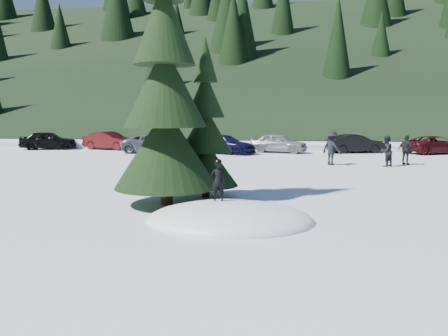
# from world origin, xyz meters

# --- Properties ---
(ground) EXTENTS (200.00, 200.00, 0.00)m
(ground) POSITION_xyz_m (0.00, 0.00, 0.00)
(ground) COLOR white
(ground) RESTS_ON ground
(snow_mound) EXTENTS (4.48, 3.52, 0.96)m
(snow_mound) POSITION_xyz_m (0.00, 0.00, 0.00)
(snow_mound) COLOR white
(snow_mound) RESTS_ON ground
(forest_hillside) EXTENTS (200.00, 60.00, 25.00)m
(forest_hillside) POSITION_xyz_m (0.00, 54.00, 12.50)
(forest_hillside) COLOR black
(forest_hillside) RESTS_ON ground
(spruce_tall) EXTENTS (3.20, 3.20, 8.60)m
(spruce_tall) POSITION_xyz_m (-2.20, 1.80, 3.32)
(spruce_tall) COLOR black
(spruce_tall) RESTS_ON ground
(spruce_short) EXTENTS (2.20, 2.20, 5.37)m
(spruce_short) POSITION_xyz_m (-1.20, 3.20, 2.10)
(spruce_short) COLOR black
(spruce_short) RESTS_ON ground
(child_skier) EXTENTS (0.42, 0.31, 1.07)m
(child_skier) POSITION_xyz_m (-0.36, 0.31, 1.01)
(child_skier) COLOR black
(child_skier) RESTS_ON snow_mound
(adult_0) EXTENTS (1.02, 1.00, 1.66)m
(adult_0) POSITION_xyz_m (6.94, 12.94, 0.83)
(adult_0) COLOR black
(adult_0) RESTS_ON ground
(adult_1) EXTENTS (0.98, 0.97, 1.66)m
(adult_1) POSITION_xyz_m (8.22, 13.82, 0.83)
(adult_1) COLOR black
(adult_1) RESTS_ON ground
(adult_2) EXTENTS (1.34, 1.34, 1.86)m
(adult_2) POSITION_xyz_m (4.13, 13.23, 0.93)
(adult_2) COLOR black
(adult_2) RESTS_ON ground
(car_0) EXTENTS (4.55, 2.73, 1.45)m
(car_0) POSITION_xyz_m (-16.92, 21.22, 0.72)
(car_0) COLOR black
(car_0) RESTS_ON ground
(car_1) EXTENTS (4.50, 2.60, 1.40)m
(car_1) POSITION_xyz_m (-12.03, 21.65, 0.70)
(car_1) COLOR #3D0B0B
(car_1) RESTS_ON ground
(car_2) EXTENTS (5.00, 2.53, 1.36)m
(car_2) POSITION_xyz_m (-7.64, 19.36, 0.68)
(car_2) COLOR #53545B
(car_2) RESTS_ON ground
(car_3) EXTENTS (4.97, 3.42, 1.34)m
(car_3) POSITION_xyz_m (-2.60, 19.31, 0.67)
(car_3) COLOR black
(car_3) RESTS_ON ground
(car_4) EXTENTS (4.42, 2.76, 1.40)m
(car_4) POSITION_xyz_m (1.21, 20.68, 0.70)
(car_4) COLOR gray
(car_4) RESTS_ON ground
(car_5) EXTENTS (4.27, 2.37, 1.33)m
(car_5) POSITION_xyz_m (6.73, 21.18, 0.67)
(car_5) COLOR black
(car_5) RESTS_ON ground
(car_6) EXTENTS (4.97, 3.61, 1.26)m
(car_6) POSITION_xyz_m (12.24, 21.14, 0.63)
(car_6) COLOR #34090D
(car_6) RESTS_ON ground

